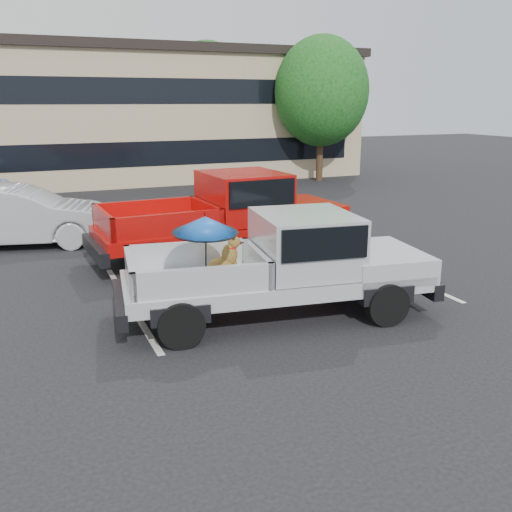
% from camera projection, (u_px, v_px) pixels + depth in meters
% --- Properties ---
extents(ground, '(90.00, 90.00, 0.00)m').
position_uv_depth(ground, '(316.00, 317.00, 10.39)').
color(ground, black).
rests_on(ground, ground).
extents(stripe_left, '(0.12, 5.00, 0.01)m').
position_uv_depth(stripe_left, '(130.00, 304.00, 11.02)').
color(stripe_left, silver).
rests_on(stripe_left, ground).
extents(stripe_right, '(0.12, 5.00, 0.01)m').
position_uv_depth(stripe_right, '(388.00, 269.00, 13.30)').
color(stripe_right, silver).
rests_on(stripe_right, ground).
extents(motel_building, '(20.40, 8.40, 6.30)m').
position_uv_depth(motel_building, '(152.00, 113.00, 28.91)').
color(motel_building, tan).
rests_on(motel_building, ground).
extents(tree_right, '(4.46, 4.46, 6.78)m').
position_uv_depth(tree_right, '(322.00, 91.00, 26.87)').
color(tree_right, '#332114').
rests_on(tree_right, ground).
extents(tree_back, '(4.68, 4.68, 7.11)m').
position_uv_depth(tree_back, '(207.00, 89.00, 32.78)').
color(tree_back, '#332114').
rests_on(tree_back, ground).
extents(silver_pickup, '(5.91, 2.72, 2.06)m').
position_uv_depth(silver_pickup, '(293.00, 259.00, 10.24)').
color(silver_pickup, black).
rests_on(silver_pickup, ground).
extents(red_pickup, '(6.47, 2.61, 2.10)m').
position_uv_depth(red_pickup, '(237.00, 211.00, 14.17)').
color(red_pickup, black).
rests_on(red_pickup, ground).
extents(silver_sedan, '(5.18, 2.80, 1.62)m').
position_uv_depth(silver_sedan, '(19.00, 216.00, 15.28)').
color(silver_sedan, '#AFB3B7').
rests_on(silver_sedan, ground).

